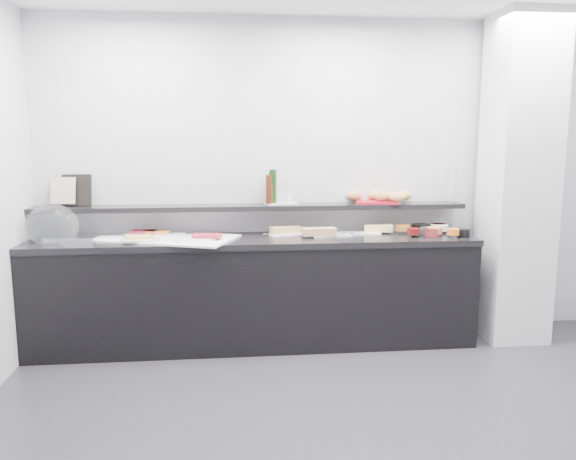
{
  "coord_description": "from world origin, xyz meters",
  "views": [
    {
      "loc": [
        -0.9,
        -2.8,
        1.69
      ],
      "look_at": [
        -0.45,
        1.45,
        1.0
      ],
      "focal_mm": 35.0,
      "sensor_mm": 36.0,
      "label": 1
    }
  ],
  "objects": [
    {
      "name": "buffet_cabinet",
      "position": [
        -0.7,
        1.7,
        0.42
      ],
      "size": [
        3.6,
        0.6,
        0.85
      ],
      "primitive_type": "cube",
      "color": "black",
      "rests_on": "ground"
    },
    {
      "name": "tongs_left",
      "position": [
        -0.55,
        1.78,
        0.92
      ],
      "size": [
        0.15,
        0.07,
        0.01
      ],
      "primitive_type": "cylinder",
      "rotation": [
        0.0,
        1.57,
        0.41
      ],
      "color": "#B5B8BD",
      "rests_on": "sandwich_plate_left"
    },
    {
      "name": "sandwich_food_left",
      "position": [
        -0.44,
        1.8,
        0.94
      ],
      "size": [
        0.27,
        0.17,
        0.06
      ],
      "primitive_type": "cube",
      "rotation": [
        0.0,
        0.0,
        0.31
      ],
      "color": "tan",
      "rests_on": "sandwich_plate_left"
    },
    {
      "name": "shaker_salt",
      "position": [
        -0.44,
        1.87,
        1.2
      ],
      "size": [
        0.03,
        0.03,
        0.07
      ],
      "primitive_type": "cylinder",
      "rotation": [
        0.0,
        0.0,
        -0.0
      ],
      "color": "white",
      "rests_on": "condiment_tray"
    },
    {
      "name": "back_wall",
      "position": [
        0.0,
        2.0,
        1.35
      ],
      "size": [
        5.0,
        0.02,
        2.7
      ],
      "primitive_type": "cube",
      "color": "silver",
      "rests_on": "ground"
    },
    {
      "name": "bottle_brown",
      "position": [
        -0.57,
        1.85,
        1.28
      ],
      "size": [
        0.07,
        0.07,
        0.24
      ],
      "primitive_type": "cylinder",
      "rotation": [
        0.0,
        0.0,
        -0.42
      ],
      "color": "#3D1A0B",
      "rests_on": "condiment_tray"
    },
    {
      "name": "fill_black_fruit",
      "position": [
        0.92,
        1.54,
        0.95
      ],
      "size": [
        0.11,
        0.11,
        0.05
      ],
      "primitive_type": "cylinder",
      "rotation": [
        0.0,
        0.0,
        0.12
      ],
      "color": "orange",
      "rests_on": "bowl_black_fruit"
    },
    {
      "name": "platter_cheese",
      "position": [
        -1.59,
        1.58,
        0.92
      ],
      "size": [
        0.29,
        0.2,
        0.01
      ],
      "primitive_type": "cube",
      "rotation": [
        0.0,
        0.0,
        0.02
      ],
      "color": "silver",
      "rests_on": "linen_runner"
    },
    {
      "name": "bread_roll_midw",
      "position": [
        0.43,
        1.9,
        1.21
      ],
      "size": [
        0.15,
        0.1,
        0.08
      ],
      "primitive_type": "ellipsoid",
      "rotation": [
        0.0,
        0.0,
        0.1
      ],
      "color": "#D6A751",
      "rests_on": "bread_tray"
    },
    {
      "name": "platter_salmon",
      "position": [
        -1.43,
        1.81,
        0.92
      ],
      "size": [
        0.36,
        0.25,
        0.01
      ],
      "primitive_type": "cube",
      "rotation": [
        0.0,
        0.0,
        0.08
      ],
      "color": "white",
      "rests_on": "linen_runner"
    },
    {
      "name": "tongs_right",
      "position": [
        0.12,
        1.74,
        0.92
      ],
      "size": [
        0.15,
        0.08,
        0.01
      ],
      "primitive_type": "cylinder",
      "rotation": [
        0.0,
        1.57,
        0.47
      ],
      "color": "silver",
      "rests_on": "sandwich_plate_right"
    },
    {
      "name": "food_meat_a",
      "position": [
        -1.6,
        1.86,
        0.94
      ],
      "size": [
        0.21,
        0.14,
        0.02
      ],
      "primitive_type": "cube",
      "rotation": [
        0.0,
        0.0,
        -0.04
      ],
      "color": "maroon",
      "rests_on": "platter_meat_a"
    },
    {
      "name": "bread_roll_nw",
      "position": [
        0.18,
        1.97,
        1.21
      ],
      "size": [
        0.16,
        0.12,
        0.08
      ],
      "primitive_type": "ellipsoid",
      "rotation": [
        0.0,
        0.0,
        -0.22
      ],
      "color": "#BE7C48",
      "rests_on": "bread_tray"
    },
    {
      "name": "fill_glass_fruit",
      "position": [
        0.58,
        1.82,
        0.95
      ],
      "size": [
        0.16,
        0.16,
        0.05
      ],
      "primitive_type": "cylinder",
      "rotation": [
        0.0,
        0.0,
        0.26
      ],
      "color": "orange",
      "rests_on": "bowl_glass_fruit"
    },
    {
      "name": "linen_runner",
      "position": [
        -1.47,
        1.74,
        0.91
      ],
      "size": [
        1.33,
        0.96,
        0.01
      ],
      "primitive_type": "cube",
      "rotation": [
        0.0,
        0.0,
        -0.37
      ],
      "color": "white",
      "rests_on": "counter_top"
    },
    {
      "name": "wall_shelf",
      "position": [
        -0.7,
        1.88,
        1.13
      ],
      "size": [
        3.6,
        0.25,
        0.04
      ],
      "primitive_type": "cube",
      "color": "black",
      "rests_on": "back_wall"
    },
    {
      "name": "food_salmon",
      "position": [
        -1.48,
        1.82,
        0.94
      ],
      "size": [
        0.2,
        0.14,
        0.02
      ],
      "primitive_type": "cube",
      "rotation": [
        0.0,
        0.0,
        -0.1
      ],
      "color": "orange",
      "rests_on": "platter_salmon"
    },
    {
      "name": "bowl_glass_cream",
      "position": [
        0.93,
        1.81,
        0.94
      ],
      "size": [
        0.2,
        0.2,
        0.07
      ],
      "primitive_type": "cylinder",
      "rotation": [
        0.0,
        0.0,
        -0.25
      ],
      "color": "silver",
      "rests_on": "counter_top"
    },
    {
      "name": "shaker_pepper",
      "position": [
        -0.4,
        1.91,
        1.2
      ],
      "size": [
        0.04,
        0.04,
        0.07
      ],
      "primitive_type": "cylinder",
      "rotation": [
        0.0,
        0.0,
        -0.36
      ],
      "color": "white",
      "rests_on": "condiment_tray"
    },
    {
      "name": "counter_top",
      "position": [
        -0.7,
        1.7,
        0.88
      ],
      "size": [
        3.62,
        0.62,
        0.05
      ],
      "primitive_type": "cube",
      "color": "black",
      "rests_on": "buffet_cabinet"
    },
    {
      "name": "platter_meat_b",
      "position": [
        -1.19,
        1.58,
        0.92
      ],
      "size": [
        0.38,
        0.31,
        0.01
      ],
      "primitive_type": "cube",
      "rotation": [
        0.0,
        0.0,
        0.35
      ],
      "color": "white",
      "rests_on": "linen_runner"
    },
    {
      "name": "bread_tray",
      "position": [
        0.37,
        1.89,
        1.16
      ],
      "size": [
        0.41,
        0.33,
        0.02
      ],
      "primitive_type": "cube",
      "rotation": [
        0.0,
        0.0,
        -0.26
      ],
      "color": "maroon",
      "rests_on": "wall_shelf"
    },
    {
      "name": "sandwich_food_right",
      "position": [
        0.36,
        1.81,
        0.94
      ],
      "size": [
        0.25,
        0.14,
        0.06
      ],
      "primitive_type": "cube",
      "rotation": [
        0.0,
        0.0,
        -0.2
      ],
      "color": "#E8CC79",
      "rests_on": "sandwich_plate_right"
    },
    {
      "name": "cloche_dome",
      "position": [
        -2.27,
        1.69,
        1.03
      ],
      "size": [
        0.44,
        0.32,
        0.34
      ],
      "primitive_type": "ellipsoid",
      "rotation": [
        0.0,
        0.0,
        0.14
      ],
      "color": "silver",
      "rests_on": "cloche_base"
    },
    {
      "name": "fill_glass_salmon",
      "position": [
        0.79,
        1.63,
        0.95
      ],
      "size": [
        0.15,
        0.15,
        0.05
      ],
      "primitive_type": "cylinder",
      "rotation": [
        0.0,
        0.0,
        -0.14
      ],
      "color": "orange",
      "rests_on": "bowl_glass_salmon"
    },
    {
      "name": "bread_roll_ne",
      "position": [
        0.63,
        1.94,
        1.21
      ],
      "size": [
        0.15,
        0.12,
        0.08
      ],
      "primitive_type": "ellipsoid",
      "rotation": [
        0.0,
        0.0,
        0.29
      ],
      "color": "tan",
      "rests_on": "bread_tray"
    },
    {
      "name": "sandwich_plate_left",
      "position": [
        -0.41,
        1.79,
        0.91
      ],
      "size": [
        0.34,
        0.2,
        0.01
      ],
      "primitive_type": "cube",
      "rotation": [
        0.0,
        0.0,
        0.22
      ],
      "color": "white",
      "rests_on": "counter_top"
    },
    {
      "name": "bottle_green_b",
      "position": [
        -0.53,
        1.93,
        1.3
      ],
      "size": [
        0.07,
        0.07,
        0.28
      ],
      "primitive_type": "cylinder",
      "rotation": [
        0.0,
        0.0,
        0.15
      ],
      "color": "black",
      "rests_on": "condiment_tray"
    },
    {
      "name": "bowl_glass_salmon",
      "position": [
        0.76,
        1.62,
        0.94
      ],
      "size": [
        0.22,
        0.22,
        0.07
      ],
      "primitive_type": "cylinder",
      "rotation": [
        0.0,
        0.0,
        0.21
      ],
      "color": "silver",
      "rests_on": "counter_top"
    },
    {
      "name": "bread_roll_s",
      "position": [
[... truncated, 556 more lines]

